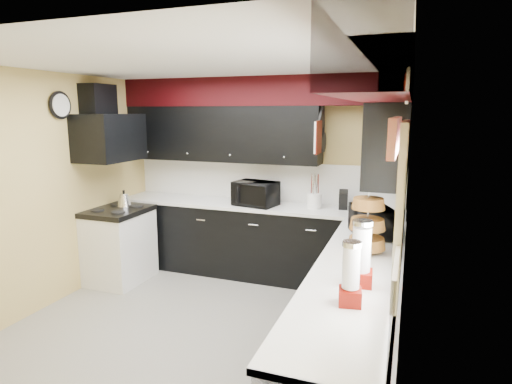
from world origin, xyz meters
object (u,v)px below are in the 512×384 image
(microwave, at_px, (372,222))
(toaster_oven, at_px, (255,194))
(utensil_crock, at_px, (314,201))
(kettle, at_px, (124,200))
(knife_block, at_px, (343,200))

(microwave, bearing_deg, toaster_oven, 37.39)
(utensil_crock, bearing_deg, kettle, -165.06)
(toaster_oven, distance_m, microwave, 1.71)
(utensil_crock, bearing_deg, toaster_oven, -172.58)
(microwave, distance_m, kettle, 3.06)
(toaster_oven, relative_size, microwave, 1.05)
(kettle, bearing_deg, knife_block, 14.09)
(utensil_crock, bearing_deg, knife_block, 8.15)
(knife_block, bearing_deg, kettle, -173.70)
(toaster_oven, distance_m, knife_block, 1.07)
(knife_block, relative_size, kettle, 1.30)
(microwave, height_order, knife_block, microwave)
(toaster_oven, distance_m, kettle, 1.64)
(microwave, bearing_deg, kettle, 61.17)
(toaster_oven, height_order, microwave, toaster_oven)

